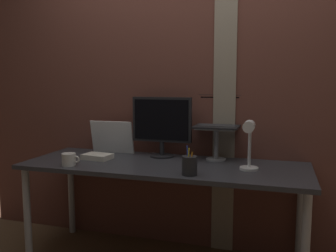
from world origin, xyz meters
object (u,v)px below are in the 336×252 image
at_px(laptop, 218,118).
at_px(whiteboard_panel, 112,137).
at_px(pen_cup, 190,166).
at_px(desk_lamp, 249,140).
at_px(coffee_mug, 69,159).
at_px(monitor, 162,122).

xyz_separation_m(laptop, whiteboard_panel, (-0.83, -0.05, -0.17)).
relative_size(laptop, pen_cup, 1.78).
relative_size(whiteboard_panel, desk_lamp, 1.08).
distance_m(whiteboard_panel, coffee_mug, 0.50).
bearing_deg(desk_lamp, laptop, 125.96).
height_order(monitor, coffee_mug, monitor).
bearing_deg(whiteboard_panel, laptop, 3.12).
distance_m(monitor, pen_cup, 0.60).
bearing_deg(monitor, coffee_mug, -137.46).
relative_size(laptop, coffee_mug, 2.44).
bearing_deg(pen_cup, desk_lamp, 29.37).
distance_m(monitor, laptop, 0.42).
bearing_deg(desk_lamp, whiteboard_panel, 164.45).
height_order(whiteboard_panel, desk_lamp, desk_lamp).
xyz_separation_m(pen_cup, coffee_mug, (-0.83, 0.00, -0.02)).
xyz_separation_m(laptop, coffee_mug, (-0.91, -0.53, -0.25)).
relative_size(monitor, whiteboard_panel, 1.28).
distance_m(pen_cup, coffee_mug, 0.83).
relative_size(monitor, laptop, 1.44).
height_order(desk_lamp, pen_cup, desk_lamp).
height_order(whiteboard_panel, pen_cup, whiteboard_panel).
bearing_deg(monitor, laptop, 9.81).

